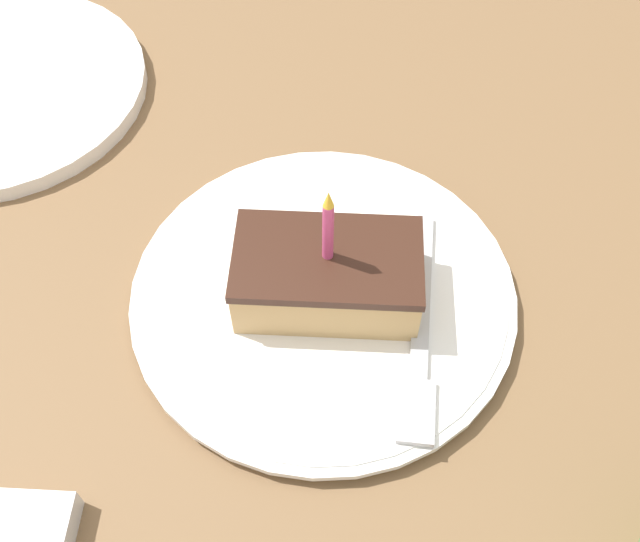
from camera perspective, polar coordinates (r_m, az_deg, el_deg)
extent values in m
cube|color=brown|center=(0.57, 1.34, -2.78)|extent=(2.40, 2.40, 0.04)
cylinder|color=white|center=(0.55, 0.00, -1.81)|extent=(0.27, 0.27, 0.01)
cylinder|color=white|center=(0.54, 0.00, -1.65)|extent=(0.28, 0.28, 0.01)
cube|color=tan|center=(0.52, 0.30, -0.52)|extent=(0.07, 0.13, 0.04)
cube|color=#381E14|center=(0.50, 0.31, 0.97)|extent=(0.08, 0.13, 0.01)
cylinder|color=#E04C8C|center=(0.48, 0.33, 3.03)|extent=(0.01, 0.01, 0.05)
cone|color=yellow|center=(0.46, 0.35, 5.52)|extent=(0.01, 0.01, 0.01)
cube|color=#B2B2B7|center=(0.54, 7.52, -1.65)|extent=(0.14, 0.02, 0.00)
cube|color=#B2B2B7|center=(0.49, 7.07, -10.57)|extent=(0.05, 0.03, 0.00)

